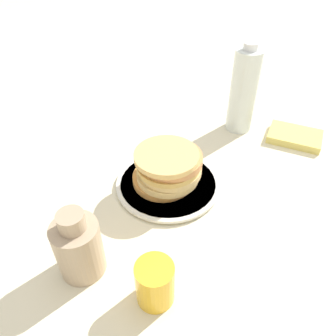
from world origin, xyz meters
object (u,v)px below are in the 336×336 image
(juice_glass, at_px, (155,283))
(cream_jug, at_px, (79,247))
(plate, at_px, (168,184))
(water_bottle_near, at_px, (244,91))
(pancake_stack, at_px, (168,168))

(juice_glass, xyz_separation_m, cream_jug, (0.12, 0.07, 0.02))
(plate, bearing_deg, juice_glass, 139.98)
(cream_jug, relative_size, water_bottle_near, 0.58)
(pancake_stack, height_order, juice_glass, pancake_stack)
(cream_jug, bearing_deg, juice_glass, -148.82)
(cream_jug, height_order, water_bottle_near, water_bottle_near)
(plate, bearing_deg, cream_jug, 109.10)
(pancake_stack, height_order, cream_jug, cream_jug)
(pancake_stack, bearing_deg, plate, -41.05)
(pancake_stack, distance_m, cream_jug, 0.26)
(pancake_stack, xyz_separation_m, water_bottle_near, (0.08, -0.31, 0.06))
(water_bottle_near, bearing_deg, cream_jug, 106.94)
(juice_glass, relative_size, water_bottle_near, 0.34)
(plate, relative_size, water_bottle_near, 0.98)
(plate, height_order, cream_jug, cream_jug)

